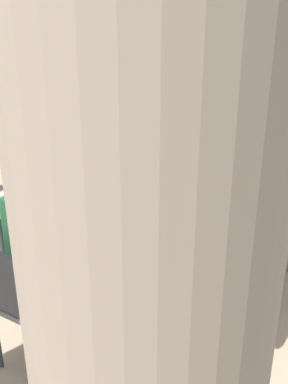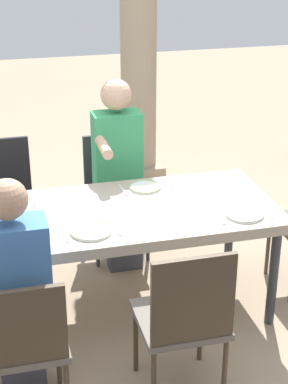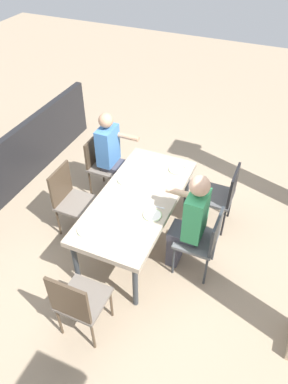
# 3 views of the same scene
# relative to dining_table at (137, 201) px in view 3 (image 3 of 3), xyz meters

# --- Properties ---
(ground_plane) EXTENTS (16.00, 16.00, 0.00)m
(ground_plane) POSITION_rel_dining_table_xyz_m (0.00, 0.00, -0.67)
(ground_plane) COLOR gray
(dining_table) EXTENTS (1.87, 0.88, 0.73)m
(dining_table) POSITION_rel_dining_table_xyz_m (0.00, 0.00, 0.00)
(dining_table) COLOR tan
(dining_table) RESTS_ON ground
(chair_west_north) EXTENTS (0.44, 0.44, 0.92)m
(chair_west_north) POSITION_rel_dining_table_xyz_m (-0.70, 0.86, -0.14)
(chair_west_north) COLOR #4F4F50
(chair_west_north) RESTS_ON ground
(chair_west_south) EXTENTS (0.44, 0.44, 0.88)m
(chair_west_south) POSITION_rel_dining_table_xyz_m (-0.70, -0.86, -0.15)
(chair_west_south) COLOR #6A6158
(chair_west_south) RESTS_ON ground
(chair_mid_north) EXTENTS (0.44, 0.44, 0.88)m
(chair_mid_north) POSITION_rel_dining_table_xyz_m (0.12, 0.86, -0.15)
(chair_mid_north) COLOR #5B5E61
(chair_mid_north) RESTS_ON ground
(chair_mid_south) EXTENTS (0.44, 0.44, 0.93)m
(chair_mid_south) POSITION_rel_dining_table_xyz_m (0.12, -0.86, -0.14)
(chair_mid_south) COLOR #6A6158
(chair_mid_south) RESTS_ON ground
(chair_head_east) EXTENTS (0.44, 0.44, 0.96)m
(chair_head_east) POSITION_rel_dining_table_xyz_m (1.36, 0.00, -0.13)
(chair_head_east) COLOR #6A6158
(chair_head_east) RESTS_ON ground
(diner_woman_green) EXTENTS (0.35, 0.49, 1.31)m
(diner_woman_green) POSITION_rel_dining_table_xyz_m (-0.70, -0.68, 0.03)
(diner_woman_green) COLOR #3F3F4C
(diner_woman_green) RESTS_ON ground
(diner_man_white) EXTENTS (0.35, 0.50, 1.35)m
(diner_man_white) POSITION_rel_dining_table_xyz_m (0.11, 0.68, 0.06)
(diner_man_white) COLOR #3F3F4C
(diner_man_white) RESTS_ON ground
(patio_railing) EXTENTS (4.27, 0.10, 0.90)m
(patio_railing) POSITION_rel_dining_table_xyz_m (0.00, -2.05, -0.22)
(patio_railing) COLOR black
(patio_railing) RESTS_ON ground
(plate_0) EXTENTS (0.21, 0.21, 0.02)m
(plate_0) POSITION_rel_dining_table_xyz_m (-0.67, 0.26, 0.07)
(plate_0) COLOR silver
(plate_0) RESTS_ON dining_table
(fork_0) EXTENTS (0.02, 0.17, 0.01)m
(fork_0) POSITION_rel_dining_table_xyz_m (-0.82, 0.26, 0.07)
(fork_0) COLOR silver
(fork_0) RESTS_ON dining_table
(spoon_0) EXTENTS (0.02, 0.17, 0.01)m
(spoon_0) POSITION_rel_dining_table_xyz_m (-0.52, 0.26, 0.07)
(spoon_0) COLOR silver
(spoon_0) RESTS_ON dining_table
(plate_1) EXTENTS (0.24, 0.24, 0.02)m
(plate_1) POSITION_rel_dining_table_xyz_m (-0.24, -0.25, 0.07)
(plate_1) COLOR white
(plate_1) RESTS_ON dining_table
(fork_1) EXTENTS (0.03, 0.17, 0.01)m
(fork_1) POSITION_rel_dining_table_xyz_m (-0.39, -0.25, 0.07)
(fork_1) COLOR silver
(fork_1) RESTS_ON dining_table
(spoon_1) EXTENTS (0.02, 0.17, 0.01)m
(spoon_1) POSITION_rel_dining_table_xyz_m (-0.09, -0.25, 0.07)
(spoon_1) COLOR silver
(spoon_1) RESTS_ON dining_table
(plate_2) EXTENTS (0.21, 0.21, 0.02)m
(plate_2) POSITION_rel_dining_table_xyz_m (0.21, 0.28, 0.07)
(plate_2) COLOR white
(plate_2) RESTS_ON dining_table
(fork_2) EXTENTS (0.03, 0.17, 0.01)m
(fork_2) POSITION_rel_dining_table_xyz_m (0.06, 0.28, 0.07)
(fork_2) COLOR silver
(fork_2) RESTS_ON dining_table
(spoon_2) EXTENTS (0.02, 0.17, 0.01)m
(spoon_2) POSITION_rel_dining_table_xyz_m (0.36, 0.28, 0.07)
(spoon_2) COLOR silver
(spoon_2) RESTS_ON dining_table
(plate_3) EXTENTS (0.23, 0.23, 0.02)m
(plate_3) POSITION_rel_dining_table_xyz_m (0.68, -0.26, 0.07)
(plate_3) COLOR white
(plate_3) RESTS_ON dining_table
(fork_3) EXTENTS (0.03, 0.17, 0.01)m
(fork_3) POSITION_rel_dining_table_xyz_m (0.53, -0.26, 0.07)
(fork_3) COLOR silver
(fork_3) RESTS_ON dining_table
(spoon_3) EXTENTS (0.04, 0.17, 0.01)m
(spoon_3) POSITION_rel_dining_table_xyz_m (0.83, -0.26, 0.07)
(spoon_3) COLOR silver
(spoon_3) RESTS_ON dining_table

